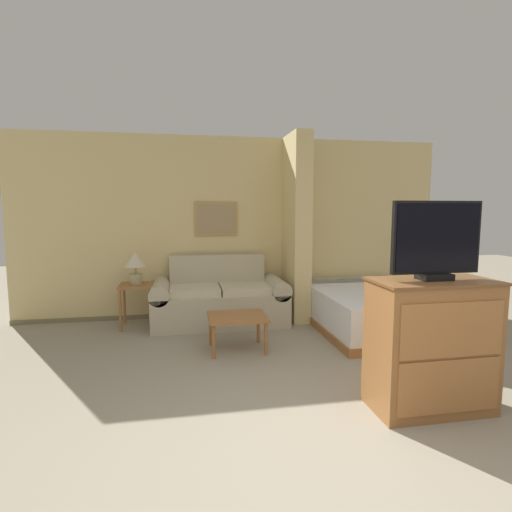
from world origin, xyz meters
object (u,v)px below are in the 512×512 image
couch (219,299)px  tv_dresser (431,345)px  tv (436,241)px  bed (376,308)px  table_lamp (135,263)px  coffee_table (237,320)px

couch → tv_dresser: 3.03m
tv → bed: size_ratio=0.37×
table_lamp → bed: 3.23m
couch → bed: 2.10m
table_lamp → tv: size_ratio=0.59×
bed → tv: bearing=-106.5°
tv_dresser → tv: tv is taller
couch → tv_dresser: size_ratio=1.78×
couch → table_lamp: bearing=179.5°
tv → tv_dresser: bearing=-90.0°
tv → bed: bearing=73.5°
table_lamp → tv: (2.49, -2.70, 0.46)m
table_lamp → tv: 3.70m
bed → coffee_table: bearing=-164.9°
tv_dresser → bed: bearing=73.5°
table_lamp → bed: bearing=-11.0°
bed → table_lamp: bearing=169.0°
table_lamp → tv: tv is taller
bed → tv_dresser: bearing=-106.5°
coffee_table → bed: (1.92, 0.52, -0.09)m
tv → bed: tv is taller
couch → tv_dresser: bearing=-62.5°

